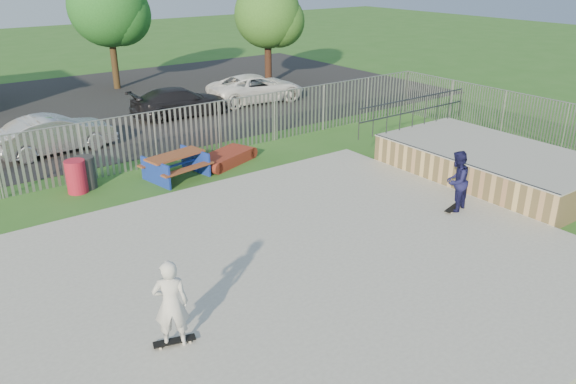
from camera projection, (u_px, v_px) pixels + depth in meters
ground at (279, 278)px, 13.18m from camera, size 120.00×120.00×0.00m
concrete_slab at (279, 275)px, 13.15m from camera, size 15.00×12.00×0.15m
quarter_pipe at (490, 163)px, 18.94m from camera, size 5.50×7.05×2.19m
fence at (217, 174)px, 16.76m from camera, size 26.04×16.02×2.00m
picnic_table at (176, 166)px, 19.09m from camera, size 2.28×1.99×0.84m
funbox at (226, 158)px, 20.53m from camera, size 2.32×1.72×0.42m
trash_bin_red at (76, 177)px, 17.86m from camera, size 0.64×0.64×1.07m
trash_bin_grey at (86, 173)px, 18.20m from camera, size 0.64×0.64×1.07m
parking_lot at (53, 113)px, 27.32m from camera, size 40.00×18.00×0.02m
car_silver at (55, 134)px, 21.51m from camera, size 4.50×1.88×1.45m
car_dark at (180, 102)px, 26.54m from camera, size 4.78×2.20×1.35m
car_white at (256, 88)px, 29.28m from camera, size 5.28×2.84×1.41m
tree_mid at (108, 7)px, 30.85m from camera, size 4.36×4.36×6.73m
tree_right at (268, 15)px, 32.38m from camera, size 3.84×3.84×5.92m
skateboard_a at (453, 209)px, 16.41m from camera, size 0.82×0.39×0.08m
skateboard_b at (175, 342)px, 10.68m from camera, size 0.82×0.41×0.08m
skater_navy at (456, 181)px, 16.08m from camera, size 1.01×0.87×1.80m
skater_white at (171, 304)px, 10.35m from camera, size 0.78×0.67×1.80m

